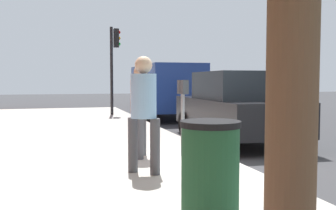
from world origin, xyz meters
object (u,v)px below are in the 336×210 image
at_px(parked_sedan_near, 235,107).
at_px(traffic_signal, 114,56).
at_px(trash_bin, 210,172).
at_px(parked_van_far, 165,88).
at_px(parking_meter, 183,101).
at_px(pedestrian_at_meter, 141,104).
at_px(pedestrian_bystander, 144,105).

xyz_separation_m(parked_sedan_near, traffic_signal, (7.11, 2.03, 1.68)).
bearing_deg(trash_bin, parked_van_far, -13.63).
xyz_separation_m(parking_meter, parked_sedan_near, (2.09, -2.08, -0.27)).
xyz_separation_m(parked_van_far, trash_bin, (-11.99, 2.91, -0.60)).
xyz_separation_m(parking_meter, pedestrian_at_meter, (0.09, 0.78, -0.04)).
height_order(parked_van_far, traffic_signal, traffic_signal).
xyz_separation_m(pedestrian_at_meter, parked_van_far, (8.57, -2.86, 0.13)).
distance_m(pedestrian_bystander, parked_sedan_near, 4.46).
distance_m(parking_meter, pedestrian_at_meter, 0.78).
height_order(parking_meter, parked_van_far, parked_van_far).
bearing_deg(pedestrian_at_meter, pedestrian_bystander, -79.96).
distance_m(parking_meter, parked_van_far, 8.91).
bearing_deg(parking_meter, trash_bin, 166.14).
bearing_deg(parked_sedan_near, parking_meter, 135.07).
relative_size(parking_meter, parked_van_far, 0.27).
distance_m(parked_sedan_near, trash_bin, 6.16).
bearing_deg(pedestrian_at_meter, parking_meter, 13.64).
xyz_separation_m(pedestrian_at_meter, trash_bin, (-3.42, 0.05, -0.47)).
height_order(parked_sedan_near, trash_bin, parked_sedan_near).
relative_size(parking_meter, trash_bin, 1.40).
bearing_deg(pedestrian_bystander, parking_meter, 1.13).
distance_m(parking_meter, parked_sedan_near, 2.96).
bearing_deg(pedestrian_at_meter, traffic_signal, 104.89).
distance_m(parked_van_far, traffic_signal, 2.48).
xyz_separation_m(pedestrian_bystander, traffic_signal, (10.33, -1.04, 1.39)).
xyz_separation_m(pedestrian_at_meter, parked_sedan_near, (2.00, -2.86, -0.23)).
bearing_deg(trash_bin, parked_sedan_near, -28.18).
relative_size(pedestrian_bystander, trash_bin, 1.74).
bearing_deg(trash_bin, parking_meter, -13.86).
bearing_deg(parking_meter, pedestrian_at_meter, 83.56).
relative_size(pedestrian_at_meter, traffic_signal, 0.47).
distance_m(pedestrian_at_meter, parked_sedan_near, 3.50).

